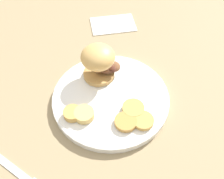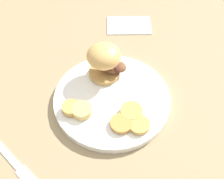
{
  "view_description": "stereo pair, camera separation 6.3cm",
  "coord_description": "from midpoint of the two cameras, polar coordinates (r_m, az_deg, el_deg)",
  "views": [
    {
      "loc": [
        -0.0,
        -0.4,
        0.54
      ],
      "look_at": [
        0.0,
        0.0,
        0.05
      ],
      "focal_mm": 42.0,
      "sensor_mm": 36.0,
      "label": 1
    },
    {
      "loc": [
        0.06,
        -0.39,
        0.54
      ],
      "look_at": [
        0.0,
        0.0,
        0.05
      ],
      "focal_mm": 42.0,
      "sensor_mm": 36.0,
      "label": 2
    }
  ],
  "objects": [
    {
      "name": "potato_round_3",
      "position": [
        0.6,
        4.11,
        -6.98
      ],
      "size": [
        0.05,
        0.05,
        0.01
      ],
      "primitive_type": "cylinder",
      "color": "tan",
      "rests_on": "dinner_plate"
    },
    {
      "name": "potato_round_2",
      "position": [
        0.62,
        2.03,
        -4.35
      ],
      "size": [
        0.05,
        0.05,
        0.01
      ],
      "primitive_type": "cylinder",
      "color": "tan",
      "rests_on": "dinner_plate"
    },
    {
      "name": "dinner_plate",
      "position": [
        0.66,
        -2.74,
        -2.03
      ],
      "size": [
        0.29,
        0.29,
        0.02
      ],
      "color": "white",
      "rests_on": "ground_plane"
    },
    {
      "name": "sandwich",
      "position": [
        0.66,
        -5.16,
        6.06
      ],
      "size": [
        0.11,
        0.11,
        0.09
      ],
      "color": "tan",
      "rests_on": "dinner_plate"
    },
    {
      "name": "potato_round_0",
      "position": [
        0.6,
        0.27,
        -7.25
      ],
      "size": [
        0.05,
        0.05,
        0.01
      ],
      "primitive_type": "cylinder",
      "color": "#BC8942",
      "rests_on": "dinner_plate"
    },
    {
      "name": "napkin",
      "position": [
        0.88,
        -1.67,
        13.97
      ],
      "size": [
        0.16,
        0.11,
        0.01
      ],
      "primitive_type": "cube",
      "rotation": [
        0.0,
        0.0,
        3.31
      ],
      "color": "white",
      "rests_on": "ground_plane"
    },
    {
      "name": "potato_round_1",
      "position": [
        0.62,
        -11.23,
        -5.29
      ],
      "size": [
        0.04,
        0.04,
        0.02
      ],
      "primitive_type": "cylinder",
      "color": "tan",
      "rests_on": "dinner_plate"
    },
    {
      "name": "ground_plane",
      "position": [
        0.66,
        -2.71,
        -2.62
      ],
      "size": [
        4.0,
        4.0,
        0.0
      ],
      "primitive_type": "plane",
      "color": "#937F5B"
    },
    {
      "name": "potato_round_4",
      "position": [
        0.61,
        -8.73,
        -5.51
      ],
      "size": [
        0.05,
        0.05,
        0.02
      ],
      "primitive_type": "cylinder",
      "color": "#DBB766",
      "rests_on": "dinner_plate"
    },
    {
      "name": "fork",
      "position": [
        0.61,
        -22.45,
        -16.57
      ],
      "size": [
        0.16,
        0.11,
        0.0
      ],
      "color": "silver",
      "rests_on": "ground_plane"
    }
  ]
}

